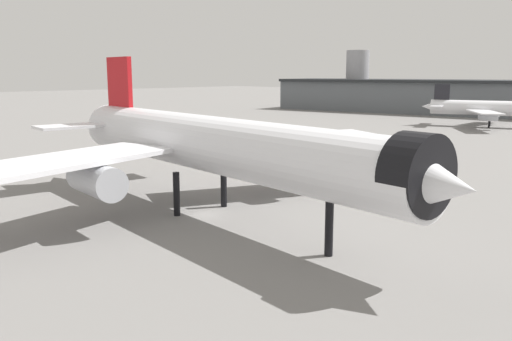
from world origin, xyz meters
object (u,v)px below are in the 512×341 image
object	(u,v)px
service_truck_front	(321,158)
baggage_tug_wing	(351,164)
airliner_far_taxiway	(497,109)
airliner_near_gate	(212,146)

from	to	relation	value
service_truck_front	baggage_tug_wing	distance (m)	6.42
service_truck_front	airliner_far_taxiway	bearing A→B (deg)	67.51
airliner_near_gate	service_truck_front	world-z (taller)	airliner_near_gate
airliner_near_gate	airliner_far_taxiway	world-z (taller)	airliner_near_gate
airliner_near_gate	baggage_tug_wing	size ratio (longest dim) A/B	20.54
airliner_far_taxiway	service_truck_front	distance (m)	97.45
airliner_near_gate	service_truck_front	bearing A→B (deg)	114.20
service_truck_front	airliner_near_gate	bearing A→B (deg)	-97.09
baggage_tug_wing	airliner_near_gate	bearing A→B (deg)	12.28
airliner_near_gate	airliner_far_taxiway	bearing A→B (deg)	103.26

